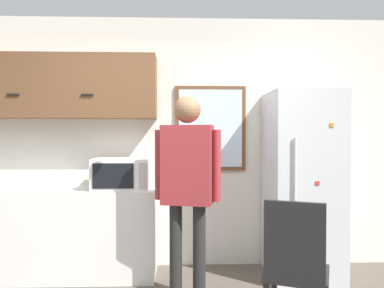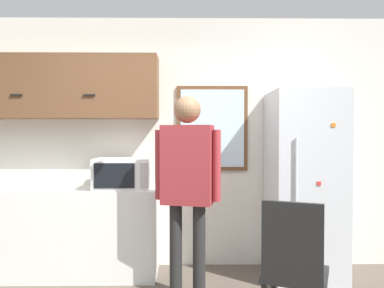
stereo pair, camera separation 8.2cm
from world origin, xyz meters
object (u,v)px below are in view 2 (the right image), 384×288
(person, at_px, (187,175))
(refrigerator, at_px, (304,185))
(microwave, at_px, (123,174))
(chair, at_px, (294,265))

(person, relative_size, refrigerator, 0.95)
(microwave, bearing_deg, chair, -40.25)
(person, bearing_deg, microwave, 155.46)
(microwave, xyz_separation_m, chair, (1.39, -1.18, -0.51))
(person, height_order, refrigerator, refrigerator)
(refrigerator, bearing_deg, person, -157.45)
(refrigerator, distance_m, chair, 1.30)
(person, bearing_deg, refrigerator, 35.90)
(person, distance_m, refrigerator, 1.28)
(microwave, relative_size, person, 0.31)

